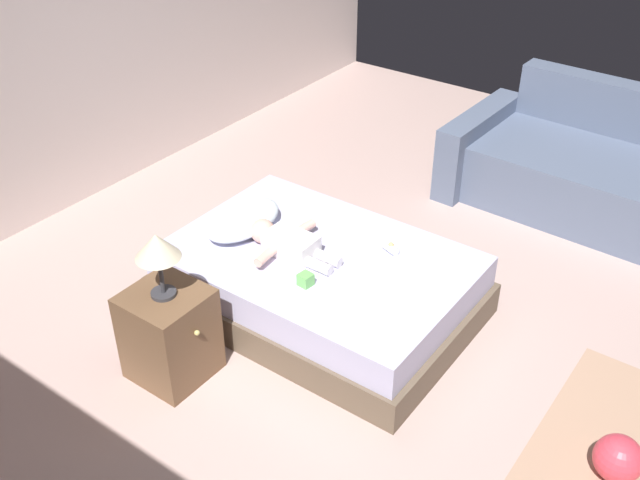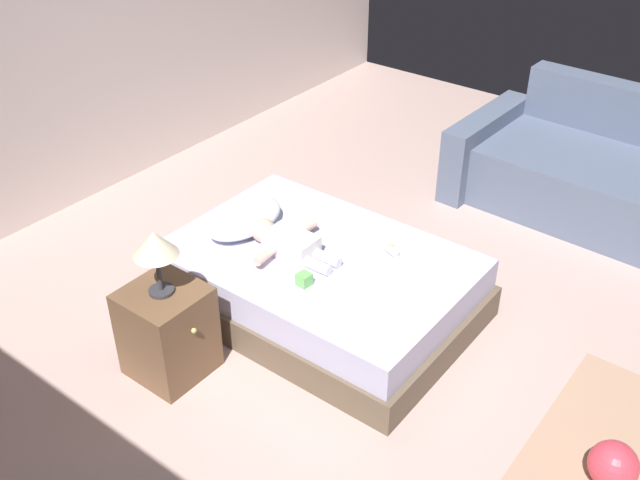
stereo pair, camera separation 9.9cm
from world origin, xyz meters
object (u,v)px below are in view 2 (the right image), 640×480
Objects in this scene: baby at (287,242)px; toy_ball at (613,465)px; toy_block at (304,279)px; couch at (608,178)px; nightstand at (168,331)px; lamp at (155,246)px; bed at (320,282)px; pillow at (244,218)px; toothbrush at (301,234)px; baby_bottle at (391,249)px.

toy_ball is at bearing -93.44° from baby.
baby reaches higher than toy_block.
couch is 9.16× the size of toy_ball.
nightstand is 6.63× the size of toy_block.
lamp is at bearing 90.00° from nightstand.
toy_ball is at bearing -159.24° from couch.
baby is (-0.09, 0.18, 0.27)m from bed.
pillow is at bearing 96.06° from bed.
bed is 22.48× the size of toy_block.
bed is 3.39× the size of nightstand.
bed is 0.32m from toothbrush.
toy_block is (0.64, -0.44, 0.17)m from nightstand.
lamp is at bearing 107.88° from toy_ball.
lamp reaches higher than pillow.
pillow is at bearing 84.59° from baby.
toy_block is (0.64, -0.44, -0.38)m from lamp.
lamp is 4.63× the size of toy_block.
toothbrush is at bearing 12.34° from baby.
pillow is 2.73m from couch.
nightstand is at bearing 157.53° from couch.
couch is 26.35× the size of toy_block.
baby reaches higher than baby_bottle.
baby is 2.09m from toy_ball.
baby_bottle is (0.32, -0.88, -0.04)m from pillow.
nightstand reaches higher than toy_block.
toy_block is (-0.08, 1.77, 0.32)m from toy_ball.
lamp is at bearing 160.66° from bed.
bed is at bearing -83.94° from pillow.
nightstand is (-3.13, 1.30, -0.02)m from couch.
pillow is 0.93m from baby_bottle.
pillow is 1.05× the size of nightstand.
nightstand is at bearing 173.96° from toothbrush.
pillow is 4.33× the size of toothbrush.
pillow is 0.92m from nightstand.
pillow reaches higher than nightstand.
pillow is at bearing 110.24° from baby_bottle.
lamp is at bearing 157.53° from couch.
toy_block is at bearing 161.07° from couch.
lamp is 3.37× the size of baby_bottle.
toothbrush reaches higher than bed.
nightstand is (-0.87, -0.22, -0.21)m from pillow.
lamp is (-1.03, 0.11, 0.41)m from toothbrush.
toothbrush is 1.60× the size of toy_block.
toothbrush is 0.35× the size of lamp.
toy_ball is (0.71, -2.21, -0.14)m from nightstand.
nightstand is 1.43× the size of lamp.
baby_bottle is (0.56, -0.21, -0.01)m from toy_block.
toy_block is at bearing -158.87° from bed.
baby is at bearing -10.14° from nightstand.
baby is 1.14× the size of nightstand.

